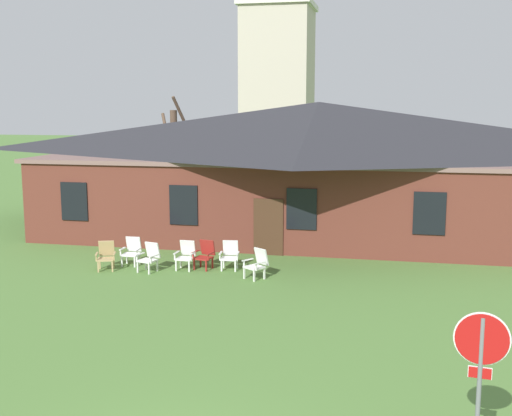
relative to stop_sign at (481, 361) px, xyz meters
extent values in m
cube|color=brown|center=(-4.51, 18.28, -0.17)|extent=(22.31, 10.00, 3.20)
cube|color=#795B55|center=(-4.51, 18.28, 1.51)|extent=(22.76, 10.20, 0.16)
pyramid|color=#28282D|center=(-4.51, 18.28, 2.71)|extent=(23.21, 10.40, 2.24)
cube|color=black|center=(-13.43, 13.25, -0.01)|extent=(1.10, 0.06, 1.50)
cube|color=black|center=(-8.97, 13.25, -0.01)|extent=(1.10, 0.06, 1.50)
cube|color=black|center=(-4.51, 13.25, -0.01)|extent=(1.10, 0.06, 1.50)
cube|color=black|center=(-0.05, 13.25, -0.01)|extent=(1.10, 0.06, 1.50)
cube|color=#422819|center=(-5.73, 13.25, -0.72)|extent=(1.10, 0.06, 2.10)
cube|color=#BCB29E|center=(-9.70, 37.24, 4.37)|extent=(4.80, 4.80, 12.30)
cube|color=silver|center=(-9.70, 37.24, 10.70)|extent=(5.18, 5.18, 0.36)
cylinder|color=slate|center=(0.00, 0.00, -0.56)|extent=(0.07, 0.07, 2.43)
cylinder|color=white|center=(0.00, 0.01, 0.33)|extent=(0.80, 0.12, 0.81)
cylinder|color=#B71414|center=(0.00, -0.01, 0.33)|extent=(0.76, 0.12, 0.76)
cube|color=#B71414|center=(0.00, 0.00, -0.19)|extent=(0.32, 0.07, 0.16)
cube|color=white|center=(0.00, 0.01, -0.19)|extent=(0.34, 0.06, 0.18)
cube|color=tan|center=(-10.32, 9.80, -1.59)|extent=(0.06, 0.06, 0.36)
cube|color=tan|center=(-10.76, 9.65, -1.59)|extent=(0.06, 0.06, 0.36)
cube|color=tan|center=(-10.47, 10.22, -1.59)|extent=(0.06, 0.06, 0.36)
cube|color=tan|center=(-10.90, 10.07, -1.59)|extent=(0.06, 0.06, 0.36)
cube|color=tan|center=(-10.61, 9.93, -1.39)|extent=(0.68, 0.67, 0.05)
cube|color=tan|center=(-10.71, 10.23, -1.09)|extent=(0.55, 0.35, 0.54)
cube|color=tan|center=(-10.33, 10.01, -1.19)|extent=(0.21, 0.46, 0.03)
cube|color=tan|center=(-10.28, 9.85, -1.30)|extent=(0.05, 0.05, 0.22)
cube|color=tan|center=(-10.88, 9.82, -1.19)|extent=(0.21, 0.46, 0.03)
cube|color=tan|center=(-10.83, 9.67, -1.30)|extent=(0.05, 0.05, 0.22)
cube|color=white|center=(-9.83, 10.52, -1.59)|extent=(0.05, 0.05, 0.36)
cube|color=white|center=(-10.29, 10.51, -1.59)|extent=(0.05, 0.05, 0.36)
cube|color=white|center=(-9.85, 10.96, -1.59)|extent=(0.05, 0.05, 0.36)
cube|color=white|center=(-10.30, 10.95, -1.59)|extent=(0.05, 0.05, 0.36)
cube|color=white|center=(-10.07, 10.73, -1.39)|extent=(0.55, 0.53, 0.05)
cube|color=white|center=(-10.08, 11.05, -1.09)|extent=(0.52, 0.20, 0.54)
cube|color=white|center=(-9.78, 10.72, -1.19)|extent=(0.07, 0.47, 0.03)
cube|color=white|center=(-9.77, 10.56, -1.30)|extent=(0.04, 0.04, 0.22)
cube|color=white|center=(-10.36, 10.71, -1.19)|extent=(0.07, 0.47, 0.03)
cube|color=white|center=(-10.35, 10.55, -1.30)|extent=(0.04, 0.04, 0.22)
cube|color=silver|center=(-9.02, 9.75, -1.59)|extent=(0.06, 0.06, 0.36)
cube|color=silver|center=(-9.46, 9.87, -1.59)|extent=(0.06, 0.06, 0.36)
cube|color=silver|center=(-8.90, 10.18, -1.59)|extent=(0.06, 0.06, 0.36)
cube|color=silver|center=(-9.34, 10.30, -1.59)|extent=(0.06, 0.06, 0.36)
cube|color=silver|center=(-9.18, 10.02, -1.39)|extent=(0.66, 0.64, 0.05)
cube|color=silver|center=(-9.10, 10.32, -1.09)|extent=(0.54, 0.32, 0.54)
cube|color=silver|center=(-8.90, 9.93, -1.19)|extent=(0.18, 0.47, 0.03)
cube|color=silver|center=(-8.95, 9.77, -1.30)|extent=(0.05, 0.05, 0.22)
cube|color=silver|center=(-9.46, 10.08, -1.19)|extent=(0.18, 0.47, 0.03)
cube|color=silver|center=(-9.51, 9.92, -1.30)|extent=(0.05, 0.05, 0.22)
cube|color=silver|center=(-7.83, 10.32, -1.59)|extent=(0.05, 0.05, 0.36)
cube|color=silver|center=(-8.29, 10.34, -1.59)|extent=(0.05, 0.05, 0.36)
cube|color=silver|center=(-7.82, 10.77, -1.59)|extent=(0.05, 0.05, 0.36)
cube|color=silver|center=(-8.27, 10.78, -1.59)|extent=(0.05, 0.05, 0.36)
cube|color=silver|center=(-8.05, 10.55, -1.39)|extent=(0.56, 0.54, 0.05)
cube|color=silver|center=(-8.04, 10.86, -1.09)|extent=(0.52, 0.21, 0.54)
cube|color=silver|center=(-7.76, 10.52, -1.19)|extent=(0.08, 0.47, 0.03)
cube|color=silver|center=(-7.77, 10.36, -1.30)|extent=(0.04, 0.04, 0.22)
cube|color=silver|center=(-8.34, 10.54, -1.19)|extent=(0.08, 0.47, 0.03)
cube|color=silver|center=(-8.35, 10.38, -1.30)|extent=(0.04, 0.04, 0.22)
cube|color=maroon|center=(-7.29, 10.49, -1.59)|extent=(0.06, 0.06, 0.36)
cube|color=maroon|center=(-7.74, 10.59, -1.59)|extent=(0.06, 0.06, 0.36)
cube|color=maroon|center=(-7.20, 10.93, -1.59)|extent=(0.06, 0.06, 0.36)
cube|color=maroon|center=(-7.65, 11.02, -1.59)|extent=(0.06, 0.06, 0.36)
cube|color=maroon|center=(-7.47, 10.76, -1.39)|extent=(0.64, 0.62, 0.05)
cube|color=maroon|center=(-7.41, 11.06, -1.09)|extent=(0.54, 0.29, 0.54)
cube|color=maroon|center=(-7.19, 10.68, -1.19)|extent=(0.16, 0.47, 0.03)
cube|color=maroon|center=(-7.23, 10.52, -1.30)|extent=(0.05, 0.05, 0.22)
cube|color=maroon|center=(-7.76, 10.80, -1.19)|extent=(0.16, 0.47, 0.03)
cube|color=maroon|center=(-7.79, 10.64, -1.30)|extent=(0.05, 0.05, 0.22)
cube|color=white|center=(-6.34, 10.66, -1.59)|extent=(0.05, 0.05, 0.36)
cube|color=white|center=(-6.80, 10.62, -1.59)|extent=(0.05, 0.05, 0.36)
cube|color=white|center=(-6.39, 11.10, -1.59)|extent=(0.05, 0.05, 0.36)
cube|color=white|center=(-6.85, 11.06, -1.59)|extent=(0.05, 0.05, 0.36)
cube|color=white|center=(-6.60, 10.86, -1.39)|extent=(0.59, 0.57, 0.05)
cube|color=white|center=(-6.63, 11.17, -1.09)|extent=(0.53, 0.24, 0.54)
cube|color=white|center=(-6.30, 10.87, -1.19)|extent=(0.11, 0.47, 0.03)
cube|color=white|center=(-6.29, 10.71, -1.30)|extent=(0.04, 0.04, 0.22)
cube|color=white|center=(-6.88, 10.81, -1.19)|extent=(0.11, 0.47, 0.03)
cube|color=white|center=(-6.86, 10.65, -1.30)|extent=(0.04, 0.04, 0.22)
cube|color=silver|center=(-5.47, 9.60, -1.59)|extent=(0.07, 0.07, 0.36)
cube|color=silver|center=(-5.85, 9.86, -1.59)|extent=(0.07, 0.07, 0.36)
cube|color=silver|center=(-5.22, 9.96, -1.59)|extent=(0.07, 0.07, 0.36)
cube|color=silver|center=(-5.59, 10.22, -1.59)|extent=(0.07, 0.07, 0.36)
cube|color=silver|center=(-5.53, 9.91, -1.39)|extent=(0.74, 0.74, 0.05)
cube|color=silver|center=(-5.35, 10.17, -1.09)|extent=(0.53, 0.45, 0.54)
cube|color=silver|center=(-5.31, 9.73, -1.19)|extent=(0.32, 0.42, 0.03)
cube|color=silver|center=(-5.40, 9.60, -1.30)|extent=(0.06, 0.06, 0.22)
cube|color=silver|center=(-5.78, 10.06, -1.19)|extent=(0.32, 0.42, 0.03)
cube|color=silver|center=(-5.87, 9.93, -1.30)|extent=(0.06, 0.06, 0.22)
cylinder|color=brown|center=(-12.45, 22.21, 0.83)|extent=(0.36, 0.36, 5.21)
cylinder|color=brown|center=(-13.11, 22.52, 1.88)|extent=(0.81, 1.49, 1.29)
cylinder|color=brown|center=(-12.86, 21.98, 2.81)|extent=(0.66, 1.00, 0.98)
cylinder|color=brown|center=(-12.10, 22.04, 3.47)|extent=(0.56, 0.88, 1.35)
cylinder|color=brown|center=(-12.71, 22.63, 2.07)|extent=(1.02, 0.74, 1.23)
camera|label=1|loc=(-1.36, -9.35, 3.69)|focal=44.91mm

